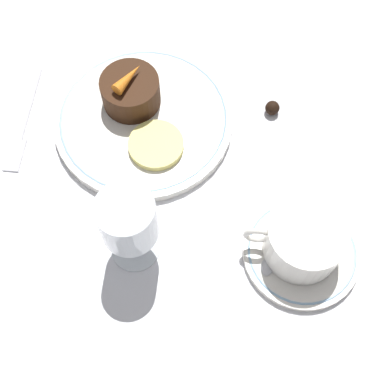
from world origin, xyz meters
The scene contains 11 objects.
ground_plane centered at (0.00, 0.00, 0.00)m, with size 3.00×3.00×0.00m, color white.
dinner_plate centered at (0.01, -0.02, 0.01)m, with size 0.25×0.25×0.01m.
saucer centered at (-0.21, 0.16, 0.01)m, with size 0.15×0.15×0.01m.
coffee_cup centered at (-0.20, 0.15, 0.04)m, with size 0.12×0.09×0.06m.
spoon centered at (-0.17, 0.15, 0.01)m, with size 0.02×0.11×0.00m.
wine_glass centered at (0.00, 0.17, 0.09)m, with size 0.07×0.07×0.13m.
fork centered at (0.18, 0.01, 0.00)m, with size 0.02×0.17×0.01m.
dessert_cake centered at (0.03, -0.05, 0.04)m, with size 0.08×0.08×0.04m.
carrot_garnish centered at (0.03, -0.05, 0.07)m, with size 0.04×0.05×0.02m.
pineapple_slice centered at (-0.01, 0.03, 0.02)m, with size 0.07×0.07×0.01m.
chocolate_truffle centered at (-0.17, -0.05, 0.01)m, with size 0.02×0.02×0.02m.
Camera 1 is at (-0.09, 0.39, 0.64)m, focal length 50.00 mm.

